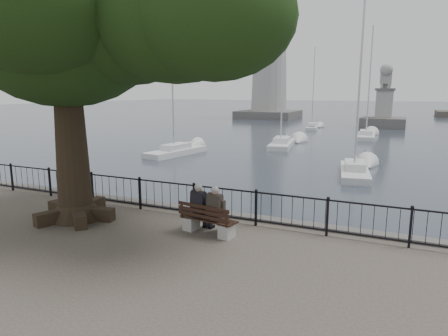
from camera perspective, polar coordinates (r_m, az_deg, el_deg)
The scene contains 13 objects.
harbor at distance 12.55m, azimuth 0.95°, elevation -9.06°, with size 260.00×260.00×1.20m.
railing at distance 11.79m, azimuth 0.00°, elevation -4.98°, with size 22.06×0.06×1.00m.
bench at distance 10.82m, azimuth -2.35°, elevation -7.90°, with size 1.68×0.72×0.86m.
person_left at distance 10.94m, azimuth -3.24°, elevation -5.89°, with size 0.44×0.71×1.36m.
person_right at distance 10.65m, azimuth -0.89°, elevation -6.35°, with size 0.44×0.71×1.36m.
tree at distance 12.11m, azimuth -18.76°, elevation 20.22°, with size 10.91×7.62×8.91m.
lighthouse at distance 73.87m, azimuth 6.61°, elevation 17.22°, with size 10.06×10.06×30.78m.
lion_monument at distance 57.89m, azimuth 21.86°, elevation 7.47°, with size 5.64×5.64×8.40m.
sailboat_a at distance 30.75m, azimuth -6.85°, elevation 2.46°, with size 2.53×5.97×10.51m.
sailboat_b at distance 35.17m, azimuth 8.25°, elevation 3.60°, with size 2.65×6.33×13.61m.
sailboat_c at distance 24.15m, azimuth 18.16°, elevation -0.32°, with size 2.30×5.59×10.28m.
sailboat_f at distance 43.70m, azimuth 19.65°, elevation 4.42°, with size 2.07×6.08×11.34m.
sailboat_h at distance 52.64m, azimuth 12.49°, elevation 5.81°, with size 1.91×4.72×10.30m.
Camera 1 is at (4.67, -7.83, 3.79)m, focal length 32.00 mm.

